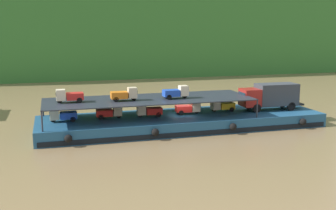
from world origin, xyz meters
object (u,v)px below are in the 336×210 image
object	(u,v)px
cargo_barge	(182,121)
mini_truck_upper_stern	(69,96)
covered_lorry	(270,96)
mini_truck_lower_aft	(110,112)
mini_truck_lower_bow	(222,105)
mini_truck_upper_mid	(124,94)
mini_truck_lower_mid	(149,110)
mini_truck_lower_fore	(188,108)
mini_truck_upper_fore	(176,92)
mini_truck_lower_stern	(63,115)

from	to	relation	value
cargo_barge	mini_truck_upper_stern	distance (m)	12.67
covered_lorry	mini_truck_lower_aft	distance (m)	18.90
mini_truck_lower_bow	mini_truck_upper_mid	bearing A→B (deg)	-174.55
covered_lorry	mini_truck_lower_aft	world-z (taller)	covered_lorry
mini_truck_upper_mid	covered_lorry	bearing A→B (deg)	1.12
mini_truck_lower_aft	mini_truck_lower_mid	world-z (taller)	same
mini_truck_lower_fore	mini_truck_lower_bow	xyz separation A→B (m)	(4.26, 0.33, 0.00)
cargo_barge	mini_truck_lower_mid	size ratio (longest dim) A/B	11.35
cargo_barge	mini_truck_upper_fore	xyz separation A→B (m)	(-0.96, -0.63, 3.44)
mini_truck_upper_mid	mini_truck_upper_fore	size ratio (longest dim) A/B	0.99
cargo_barge	mini_truck_upper_fore	world-z (taller)	mini_truck_upper_fore
mini_truck_lower_mid	mini_truck_upper_fore	world-z (taller)	mini_truck_upper_fore
mini_truck_lower_bow	mini_truck_lower_mid	bearing A→B (deg)	-176.74
mini_truck_lower_bow	mini_truck_upper_fore	distance (m)	6.43
cargo_barge	mini_truck_lower_stern	bearing A→B (deg)	178.80
cargo_barge	mini_truck_upper_mid	size ratio (longest dim) A/B	11.47
mini_truck_lower_fore	mini_truck_upper_mid	xyz separation A→B (m)	(-7.35, -0.77, 2.00)
mini_truck_upper_fore	mini_truck_lower_bow	bearing A→B (deg)	11.82
mini_truck_lower_mid	mini_truck_lower_bow	world-z (taller)	same
mini_truck_lower_aft	mini_truck_lower_mid	size ratio (longest dim) A/B	1.00
cargo_barge	mini_truck_upper_fore	bearing A→B (deg)	-146.52
mini_truck_lower_aft	mini_truck_upper_stern	distance (m)	4.61
mini_truck_lower_fore	mini_truck_upper_mid	size ratio (longest dim) A/B	1.01
mini_truck_lower_fore	mini_truck_upper_stern	size ratio (longest dim) A/B	1.01
mini_truck_upper_stern	cargo_barge	bearing A→B (deg)	-0.30
mini_truck_upper_fore	covered_lorry	bearing A→B (deg)	2.36
mini_truck_lower_aft	mini_truck_upper_fore	distance (m)	7.46
cargo_barge	mini_truck_lower_bow	xyz separation A→B (m)	(5.03, 0.62, 1.44)
mini_truck_lower_aft	mini_truck_upper_mid	bearing A→B (deg)	-33.17
mini_truck_lower_bow	mini_truck_upper_mid	world-z (taller)	mini_truck_upper_mid
cargo_barge	mini_truck_lower_stern	xyz separation A→B (m)	(-12.92, 0.27, 1.44)
mini_truck_upper_mid	mini_truck_lower_fore	bearing A→B (deg)	6.00
mini_truck_lower_fore	mini_truck_upper_mid	distance (m)	7.66
mini_truck_lower_fore	mini_truck_lower_stern	bearing A→B (deg)	-179.94
covered_lorry	mini_truck_upper_fore	size ratio (longest dim) A/B	2.85
mini_truck_upper_mid	mini_truck_lower_aft	bearing A→B (deg)	146.83
mini_truck_lower_aft	mini_truck_upper_mid	distance (m)	2.67
mini_truck_lower_fore	mini_truck_lower_bow	distance (m)	4.27
mini_truck_lower_aft	mini_truck_lower_stern	bearing A→B (deg)	-177.55
covered_lorry	mini_truck_lower_fore	world-z (taller)	covered_lorry
mini_truck_lower_fore	covered_lorry	bearing A→B (deg)	-2.47
mini_truck_lower_fore	mini_truck_upper_stern	world-z (taller)	mini_truck_upper_stern
cargo_barge	mini_truck_lower_mid	distance (m)	4.09
mini_truck_lower_aft	mini_truck_upper_stern	size ratio (longest dim) A/B	1.01
mini_truck_lower_stern	mini_truck_lower_aft	world-z (taller)	same
mini_truck_lower_stern	mini_truck_upper_mid	world-z (taller)	mini_truck_upper_mid
mini_truck_upper_stern	mini_truck_upper_mid	bearing A→B (deg)	-5.62
mini_truck_upper_stern	mini_truck_lower_mid	bearing A→B (deg)	0.35
mini_truck_lower_aft	mini_truck_upper_stern	bearing A→B (deg)	-174.29
mini_truck_upper_fore	mini_truck_lower_stern	bearing A→B (deg)	175.69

